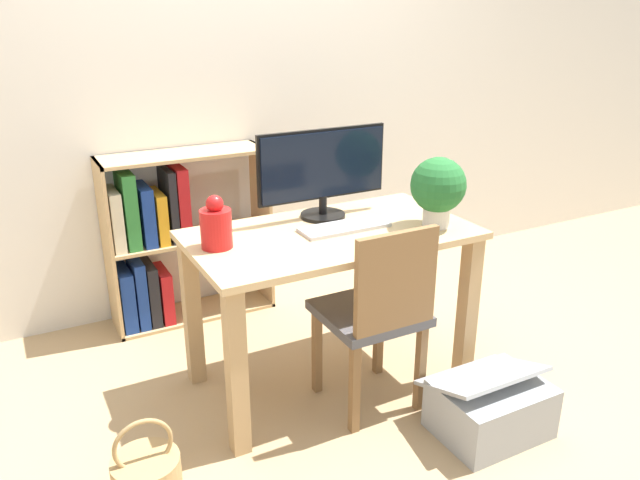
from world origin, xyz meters
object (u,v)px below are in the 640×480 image
keyboard (344,227)px  vase (216,226)px  chair (377,311)px  storage_box (490,406)px  basket (147,474)px  monitor (323,168)px  potted_plant (438,188)px  bookshelf (160,242)px

keyboard → vase: bearing=175.3°
chair → storage_box: (0.32, -0.36, -0.35)m
basket → vase: bearing=42.1°
basket → monitor: bearing=28.4°
storage_box → monitor: bearing=111.4°
storage_box → vase: bearing=141.8°
potted_plant → basket: 1.60m
chair → bookshelf: bearing=118.3°
bookshelf → storage_box: 1.84m
monitor → chair: (0.00, -0.47, -0.49)m
keyboard → bookshelf: 1.13m
potted_plant → chair: 0.59m
vase → storage_box: vase is taller
potted_plant → basket: size_ratio=0.97×
vase → basket: vase is taller
keyboard → potted_plant: size_ratio=1.29×
bookshelf → chair: bearing=-64.4°
keyboard → bookshelf: size_ratio=0.43×
bookshelf → basket: bookshelf is taller
monitor → potted_plant: size_ratio=2.03×
keyboard → storage_box: bearing=-63.6°
vase → potted_plant: 0.95m
bookshelf → vase: bearing=-88.2°
bookshelf → storage_box: size_ratio=2.09×
bookshelf → storage_box: bookshelf is taller
chair → storage_box: chair is taller
monitor → vase: bearing=-165.8°
monitor → potted_plant: monitor is taller
keyboard → basket: 1.24m
bookshelf → basket: (-0.41, -1.27, -0.37)m
keyboard → vase: size_ratio=1.82×
keyboard → storage_box: (0.32, -0.64, -0.62)m
bookshelf → storage_box: (0.91, -1.57, -0.34)m
chair → basket: bearing=-173.8°
monitor → vase: size_ratio=2.87×
vase → bookshelf: 0.95m
monitor → storage_box: size_ratio=1.41×
monitor → basket: 1.42m
chair → bookshelf: (-0.58, 1.21, -0.01)m
potted_plant → basket: bearing=-172.1°
monitor → bookshelf: bearing=128.1°
monitor → basket: (-0.99, -0.53, -0.87)m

